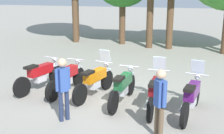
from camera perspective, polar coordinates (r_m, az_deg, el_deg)
ground_plane at (r=8.85m, az=-0.81°, el=-6.46°), size 80.00×80.00×0.00m
motorcycle_0 at (r=9.86m, az=-13.78°, el=-1.50°), size 0.85×2.13×0.99m
motorcycle_1 at (r=9.41m, az=-8.81°, el=-2.06°), size 0.69×2.18×0.99m
motorcycle_2 at (r=9.01m, az=-3.34°, el=-2.59°), size 0.81×2.14×1.37m
motorcycle_3 at (r=8.48m, az=2.14°, el=-3.84°), size 0.64×2.19×0.99m
motorcycle_4 at (r=8.15m, az=8.44°, el=-4.72°), size 0.62×2.19×1.37m
motorcycle_5 at (r=7.99m, az=15.26°, el=-5.52°), size 0.74×2.17×1.37m
person_0 at (r=7.35m, az=-9.52°, el=-3.51°), size 0.32×0.35×1.63m
person_1 at (r=6.46m, az=9.31°, el=-6.25°), size 0.31×0.37×1.62m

